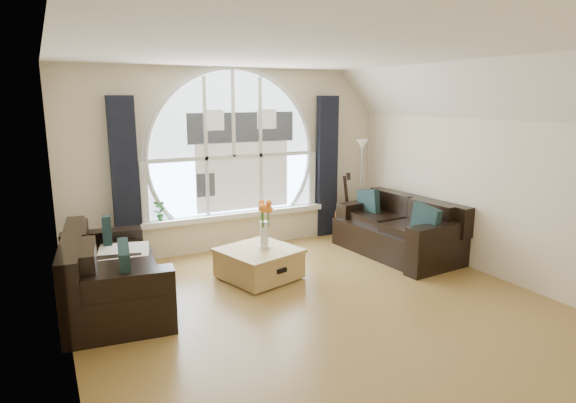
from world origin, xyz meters
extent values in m
cube|color=brown|center=(0.00, 0.00, 0.00)|extent=(5.00, 5.50, 0.01)
cube|color=silver|center=(0.00, 0.00, 2.70)|extent=(5.00, 5.50, 0.01)
cube|color=beige|center=(0.00, 2.75, 1.35)|extent=(5.00, 0.01, 2.70)
cube|color=beige|center=(-2.50, 0.00, 1.35)|extent=(0.01, 5.50, 2.70)
cube|color=beige|center=(2.50, 0.00, 1.35)|extent=(0.01, 5.50, 2.70)
cube|color=silver|center=(2.20, 0.00, 2.35)|extent=(0.92, 5.50, 0.72)
cube|color=silver|center=(0.00, 2.72, 1.62)|extent=(2.60, 0.06, 2.15)
cube|color=white|center=(0.00, 2.65, 0.51)|extent=(2.90, 0.22, 0.08)
cube|color=white|center=(0.00, 2.69, 1.62)|extent=(2.76, 0.08, 2.15)
cube|color=silver|center=(0.15, 2.71, 1.50)|extent=(1.70, 0.02, 1.50)
cube|color=black|center=(-1.60, 2.63, 1.15)|extent=(0.35, 0.12, 2.30)
cube|color=black|center=(1.60, 2.63, 1.15)|extent=(0.35, 0.12, 2.30)
cube|color=black|center=(-2.01, 1.22, 0.40)|extent=(1.16, 2.00, 0.85)
cube|color=black|center=(1.96, 1.24, 0.40)|extent=(1.09, 1.94, 0.83)
cube|color=#A7844B|center=(-0.24, 1.25, 0.22)|extent=(1.09, 1.09, 0.43)
cube|color=silver|center=(-1.85, 1.43, 0.50)|extent=(0.66, 0.66, 0.10)
cube|color=white|center=(-0.16, 1.26, 0.78)|extent=(0.24, 0.24, 0.70)
cube|color=#B2B2B2|center=(2.12, 2.39, 0.80)|extent=(0.24, 0.24, 1.60)
cube|color=#9B5929|center=(1.90, 2.54, 0.53)|extent=(0.36, 0.24, 1.06)
imported|color=#1E6023|center=(-1.16, 2.65, 0.71)|extent=(0.17, 0.12, 0.31)
camera|label=1|loc=(-2.59, -4.19, 2.27)|focal=30.44mm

